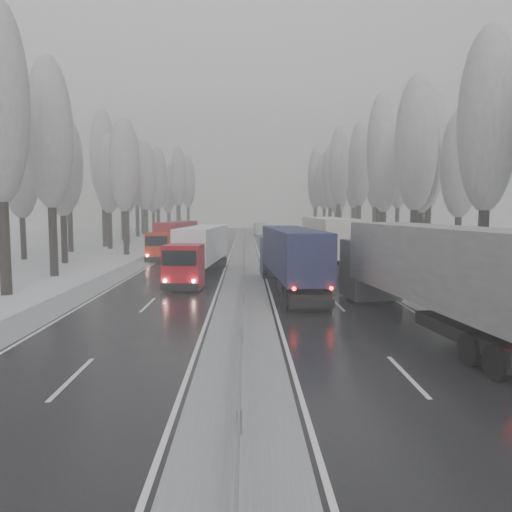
{
  "coord_description": "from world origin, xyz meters",
  "views": [
    {
      "loc": [
        0.16,
        -15.23,
        5.25
      ],
      "look_at": [
        0.84,
        17.68,
        2.2
      ],
      "focal_mm": 35.0,
      "sensor_mm": 36.0,
      "label": 1
    }
  ],
  "objects_px": {
    "truck_red_white": "(201,248)",
    "truck_red_red": "(175,236)",
    "truck_blue_box": "(290,254)",
    "truck_grey_tarp": "(426,268)",
    "box_truck_distant": "(260,229)",
    "truck_cream_box": "(326,238)"
  },
  "relations": [
    {
      "from": "box_truck_distant",
      "to": "truck_red_white",
      "type": "relative_size",
      "value": 0.47
    },
    {
      "from": "truck_cream_box",
      "to": "truck_red_white",
      "type": "bearing_deg",
      "value": -149.94
    },
    {
      "from": "truck_grey_tarp",
      "to": "truck_blue_box",
      "type": "height_order",
      "value": "truck_grey_tarp"
    },
    {
      "from": "truck_red_red",
      "to": "truck_cream_box",
      "type": "bearing_deg",
      "value": -31.1
    },
    {
      "from": "box_truck_distant",
      "to": "truck_red_red",
      "type": "bearing_deg",
      "value": -106.81
    },
    {
      "from": "truck_blue_box",
      "to": "truck_cream_box",
      "type": "relative_size",
      "value": 0.9
    },
    {
      "from": "truck_red_white",
      "to": "truck_red_red",
      "type": "bearing_deg",
      "value": 109.21
    },
    {
      "from": "box_truck_distant",
      "to": "truck_grey_tarp",
      "type": "bearing_deg",
      "value": -90.05
    },
    {
      "from": "truck_red_white",
      "to": "truck_red_red",
      "type": "distance_m",
      "value": 18.19
    },
    {
      "from": "truck_blue_box",
      "to": "box_truck_distant",
      "type": "bearing_deg",
      "value": 86.36
    },
    {
      "from": "box_truck_distant",
      "to": "truck_red_white",
      "type": "distance_m",
      "value": 64.82
    },
    {
      "from": "truck_cream_box",
      "to": "truck_red_red",
      "type": "height_order",
      "value": "truck_cream_box"
    },
    {
      "from": "box_truck_distant",
      "to": "truck_red_red",
      "type": "distance_m",
      "value": 48.15
    },
    {
      "from": "truck_blue_box",
      "to": "truck_grey_tarp",
      "type": "bearing_deg",
      "value": -66.67
    },
    {
      "from": "truck_blue_box",
      "to": "truck_red_red",
      "type": "xyz_separation_m",
      "value": [
        -10.88,
        24.43,
        -0.11
      ]
    },
    {
      "from": "truck_grey_tarp",
      "to": "truck_cream_box",
      "type": "bearing_deg",
      "value": 84.89
    },
    {
      "from": "truck_blue_box",
      "to": "truck_red_red",
      "type": "bearing_deg",
      "value": 110.46
    },
    {
      "from": "truck_cream_box",
      "to": "truck_grey_tarp",
      "type": "bearing_deg",
      "value": -88.59
    },
    {
      "from": "truck_grey_tarp",
      "to": "box_truck_distant",
      "type": "bearing_deg",
      "value": 86.65
    },
    {
      "from": "truck_grey_tarp",
      "to": "truck_red_white",
      "type": "xyz_separation_m",
      "value": [
        -11.56,
        17.05,
        -0.38
      ]
    },
    {
      "from": "truck_blue_box",
      "to": "truck_cream_box",
      "type": "xyz_separation_m",
      "value": [
        4.45,
        13.17,
        0.28
      ]
    },
    {
      "from": "truck_cream_box",
      "to": "truck_red_white",
      "type": "relative_size",
      "value": 1.16
    }
  ]
}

